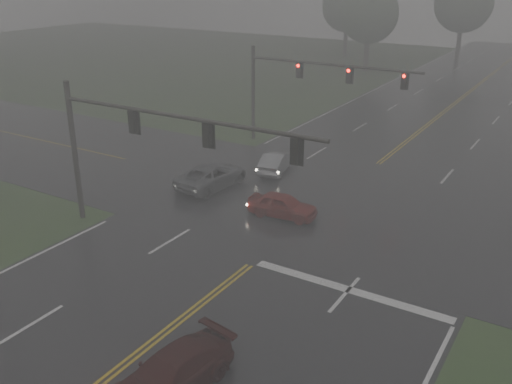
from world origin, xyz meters
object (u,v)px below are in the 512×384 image
Objects in this scene: car_grey at (212,187)px; sedan_red at (282,217)px; sedan_silver at (276,171)px; signal_gantry_far at (301,80)px; signal_gantry_near at (138,136)px.

sedan_red is at bearing 168.40° from car_grey.
car_grey is at bearing 53.40° from sedan_silver.
signal_gantry_far reaches higher than sedan_red.
sedan_silver is 0.28× the size of signal_gantry_near.
sedan_silver is at bearing 26.18° from sedan_red.
sedan_silver is at bearing 86.09° from signal_gantry_near.
sedan_silver is 0.31× the size of signal_gantry_far.
sedan_silver is at bearing -109.81° from car_grey.
signal_gantry_far is at bearing -89.76° from car_grey.
signal_gantry_near is at bearing 73.43° from sedan_silver.
sedan_red is 0.95× the size of sedan_silver.
signal_gantry_near reaches higher than signal_gantry_far.
sedan_red is 6.98m from sedan_silver.
signal_gantry_far is at bearing 17.33° from sedan_red.
sedan_silver is (-3.74, 5.90, 0.00)m from sedan_red.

